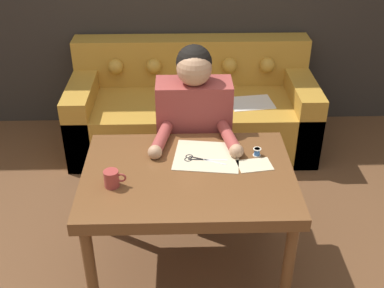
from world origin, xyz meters
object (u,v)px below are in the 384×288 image
dining_table (188,185)px  couch (192,110)px  person (194,136)px  scissors (198,159)px  thread_spool (257,152)px  mug (112,179)px

dining_table → couch: bearing=87.6°
person → scissors: 0.43m
couch → thread_spool: bearing=-76.7°
dining_table → mug: mug is taller
person → thread_spool: (0.34, -0.38, 0.12)m
person → scissors: person is taller
scissors → mug: size_ratio=2.11×
person → couch: bearing=89.1°
dining_table → couch: size_ratio=0.57×
mug → thread_spool: bearing=18.9°
couch → thread_spool: 1.47m
dining_table → mug: bearing=-163.9°
couch → dining_table: bearing=-92.4°
mug → dining_table: bearing=16.1°
dining_table → person: size_ratio=0.92×
dining_table → person: (0.05, 0.54, -0.01)m
couch → thread_spool: size_ratio=43.86×
dining_table → mug: size_ratio=9.92×
couch → scissors: 1.46m
thread_spool → scissors: bearing=-174.1°
dining_table → couch: (0.06, 1.51, -0.34)m
dining_table → thread_spool: thread_spool is taller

